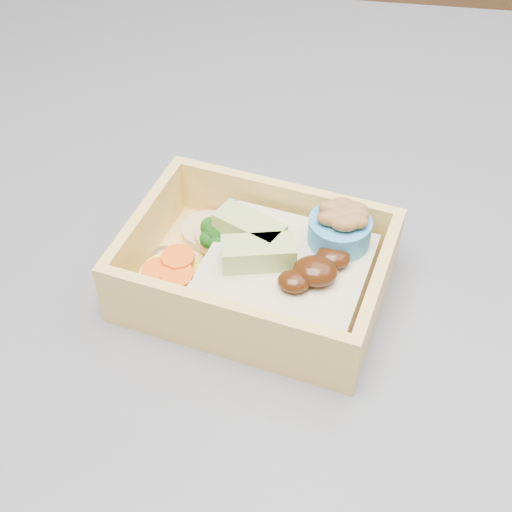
# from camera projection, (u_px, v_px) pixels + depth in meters

# --- Properties ---
(bento_box) EXTENTS (0.20, 0.16, 0.06)m
(bento_box) POSITION_uv_depth(u_px,v_px,m) (265.00, 268.00, 0.49)
(bento_box) COLOR #EAC060
(bento_box) RESTS_ON island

